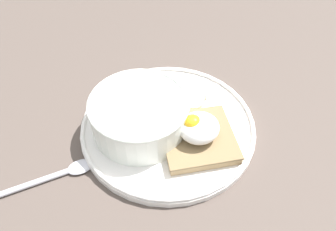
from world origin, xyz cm
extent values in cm
cube|color=#50443D|center=(0.00, 0.00, 1.00)|extent=(120.00, 120.00, 2.00)
cylinder|color=white|center=(0.00, 0.00, 2.50)|extent=(26.51, 26.51, 1.00)
torus|color=white|center=(0.00, 0.00, 3.30)|extent=(26.31, 26.31, 0.60)
cylinder|color=white|center=(-4.03, 1.06, 5.66)|extent=(14.26, 14.26, 5.33)
torus|color=white|center=(-4.03, 1.06, 8.33)|extent=(14.46, 14.46, 0.60)
cylinder|color=white|center=(-4.03, 1.06, 5.50)|extent=(12.86, 12.86, 4.60)
ellipsoid|color=white|center=(-4.03, 1.06, 7.60)|extent=(12.21, 12.21, 1.20)
ellipsoid|color=#93614F|center=(-1.19, 4.40, 7.94)|extent=(1.86, 1.52, 0.69)
ellipsoid|color=#AE8054|center=(-3.87, 1.23, 7.89)|extent=(1.60, 1.44, 0.58)
ellipsoid|color=#AA7C53|center=(-5.29, -0.22, 7.92)|extent=(1.62, 1.81, 0.65)
cube|color=olive|center=(2.66, -4.76, 4.37)|extent=(12.06, 12.06, 0.30)
cube|color=tan|center=(2.66, -4.76, 3.73)|extent=(11.82, 11.82, 1.47)
ellipsoid|color=white|center=(2.66, -4.76, 6.14)|extent=(5.76, 5.47, 3.35)
sphere|color=yellow|center=(1.81, -4.32, 6.99)|extent=(2.57, 2.57, 2.57)
ellipsoid|color=yellow|center=(-0.64, -3.07, 4.67)|extent=(2.03, 1.83, 0.36)
cylinder|color=beige|center=(4.29, 5.69, 3.67)|extent=(4.90, 4.93, 1.58)
cylinder|color=#B5B189|center=(4.29, 5.69, 4.22)|extent=(0.88, 0.88, 0.21)
cylinder|color=beige|center=(2.34, 7.56, 3.43)|extent=(2.73, 2.72, 0.89)
cylinder|color=#B2B285|center=(2.34, 7.56, 3.85)|extent=(0.49, 0.49, 0.13)
cylinder|color=beige|center=(5.39, 2.23, 3.77)|extent=(4.46, 4.54, 1.86)
cylinder|color=#B2B286|center=(5.39, 2.23, 4.37)|extent=(0.79, 0.80, 0.24)
cylinder|color=beige|center=(7.34, 3.86, 3.53)|extent=(4.45, 4.47, 1.27)
cylinder|color=#BBAF93|center=(7.34, 3.86, 3.94)|extent=(0.80, 0.80, 0.20)
cylinder|color=silver|center=(-19.73, -2.03, 2.40)|extent=(11.31, 0.99, 0.80)
ellipsoid|color=silver|center=(-14.09, -1.94, 2.40)|extent=(3.64, 2.46, 0.70)
camera|label=1|loc=(-12.75, -30.01, 40.83)|focal=35.00mm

